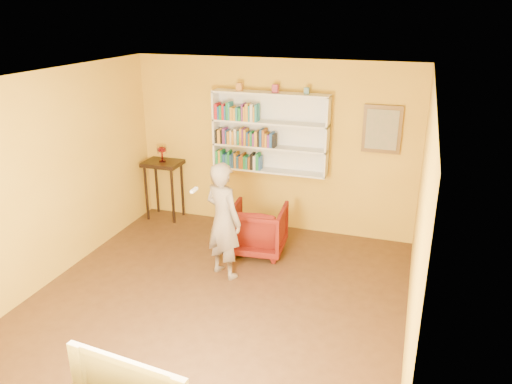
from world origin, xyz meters
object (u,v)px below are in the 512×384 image
at_px(armchair, 258,229).
at_px(console_table, 163,171).
at_px(bookshelf, 271,132).
at_px(person, 223,220).
at_px(television, 137,384).
at_px(ruby_lustre, 162,151).

bearing_deg(armchair, console_table, -25.87).
xyz_separation_m(bookshelf, person, (-0.14, -1.67, -0.80)).
bearing_deg(bookshelf, person, -94.87).
distance_m(console_table, television, 5.00).
bearing_deg(armchair, ruby_lustre, -25.87).
bearing_deg(person, armchair, -81.10).
height_order(bookshelf, armchair, bookshelf).
distance_m(person, television, 3.03).
distance_m(bookshelf, armchair, 1.52).
distance_m(armchair, person, 0.92).
xyz_separation_m(armchair, person, (-0.22, -0.79, 0.43)).
bearing_deg(person, bookshelf, -70.21).
bearing_deg(armchair, bookshelf, -89.88).
distance_m(bookshelf, person, 1.86).
bearing_deg(console_table, armchair, -20.87).
xyz_separation_m(ruby_lustre, armchair, (1.90, -0.73, -0.82)).
relative_size(console_table, ruby_lustre, 3.98).
height_order(console_table, person, person).
relative_size(bookshelf, person, 1.14).
distance_m(ruby_lustre, person, 2.30).
xyz_separation_m(person, television, (0.50, -2.99, -0.01)).
bearing_deg(bookshelf, television, -85.58).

